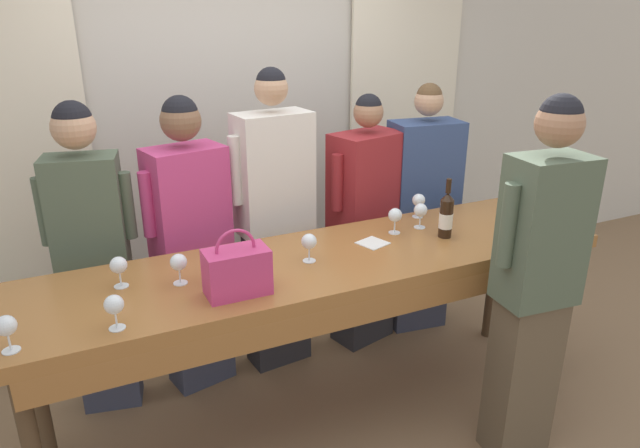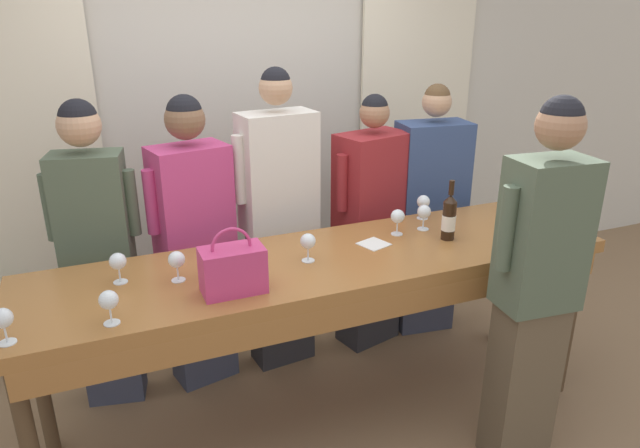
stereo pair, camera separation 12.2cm
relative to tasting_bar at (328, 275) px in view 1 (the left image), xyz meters
The scene contains 25 objects.
ground_plane 0.90m from the tasting_bar, 90.00° to the left, with size 18.00×18.00×0.00m, color #846647.
wall_back 1.67m from the tasting_bar, 90.00° to the left, with size 12.00×0.06×2.80m.
curtain_panel_left 2.12m from the tasting_bar, 132.76° to the left, with size 0.96×0.03×2.69m.
curtain_panel_right 2.12m from the tasting_bar, 47.24° to the left, with size 0.96×0.03×2.69m.
tasting_bar is the anchor object (origin of this frame).
wine_bottle 0.73m from the tasting_bar, ahead, with size 0.07×0.07×0.33m.
handbag 0.57m from the tasting_bar, 162.62° to the right, with size 0.27×0.16×0.30m.
wine_glass_front_left 0.83m from the tasting_bar, 22.76° to the left, with size 0.08×0.08×0.14m.
wine_glass_front_mid 1.13m from the tasting_bar, ahead, with size 0.08×0.08×0.14m.
wine_glass_front_right 0.21m from the tasting_bar, behind, with size 0.08×0.08×0.14m.
wine_glass_center_left 0.60m from the tasting_bar, behind, with size 0.08×0.08×0.14m.
wine_glass_center_mid 0.54m from the tasting_bar, 17.51° to the left, with size 0.08×0.08×0.14m.
wine_glass_center_right 0.99m from the tasting_bar, behind, with size 0.08×0.08×0.14m.
wine_glass_back_left 1.07m from the tasting_bar, 166.64° to the right, with size 0.08×0.08×0.14m.
wine_glass_back_mid 0.70m from the tasting_bar, 13.80° to the left, with size 0.08×0.08×0.14m.
wine_glass_back_right 1.28m from the tasting_bar, 12.23° to the right, with size 0.08×0.08×0.14m.
wine_glass_near_host 0.75m from the tasting_bar, behind, with size 0.08×0.08×0.14m.
wine_glass_by_bottle 1.43m from the tasting_bar, behind, with size 0.08×0.08×0.14m.
napkin 0.32m from the tasting_bar, 13.79° to the left, with size 0.17×0.17×0.00m.
guest_olive_jacket 1.25m from the tasting_bar, 147.05° to the left, with size 0.48×0.30×1.73m.
guest_pink_top 0.86m from the tasting_bar, 127.96° to the left, with size 0.52×0.34×1.73m.
guest_cream_sweater 0.68m from the tasting_bar, 91.86° to the left, with size 0.55×0.28×1.85m.
guest_striped_shirt 0.91m from the tasting_bar, 48.70° to the left, with size 0.55×0.38×1.67m.
guest_navy_coat 1.24m from the tasting_bar, 33.30° to the left, with size 0.57×0.32×1.71m.
host_pouring 0.98m from the tasting_bar, 37.41° to the right, with size 0.47×0.27×1.82m.
Camera 1 is at (-1.13, -2.33, 2.15)m, focal length 32.00 mm.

